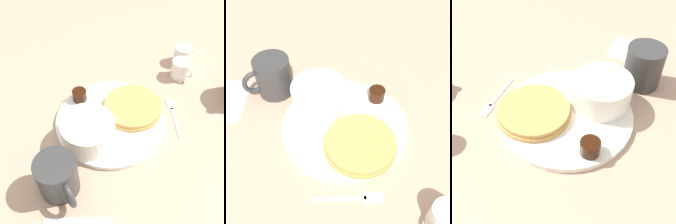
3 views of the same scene
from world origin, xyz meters
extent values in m
plane|color=tan|center=(0.00, 0.00, 0.00)|extent=(4.00, 4.00, 0.00)
cylinder|color=white|center=(0.00, 0.00, 0.01)|extent=(0.27, 0.27, 0.01)
cylinder|color=tan|center=(-0.05, -0.03, 0.02)|extent=(0.15, 0.15, 0.01)
cylinder|color=tan|center=(-0.05, -0.03, 0.03)|extent=(0.14, 0.14, 0.01)
cylinder|color=white|center=(0.05, 0.06, 0.04)|extent=(0.12, 0.12, 0.06)
cylinder|color=white|center=(0.05, 0.06, 0.07)|extent=(0.10, 0.10, 0.01)
cylinder|color=black|center=(0.08, -0.07, 0.03)|extent=(0.04, 0.04, 0.03)
cylinder|color=white|center=(0.08, 0.07, 0.03)|extent=(0.04, 0.04, 0.03)
sphere|color=white|center=(0.08, 0.07, 0.04)|extent=(0.02, 0.02, 0.02)
cylinder|color=#333333|center=(0.10, 0.17, 0.05)|extent=(0.08, 0.08, 0.09)
torus|color=#333333|center=(0.08, 0.21, 0.05)|extent=(0.04, 0.06, 0.06)
cylinder|color=white|center=(-0.19, -0.17, 0.03)|extent=(0.05, 0.05, 0.05)
torus|color=white|center=(-0.21, -0.15, 0.03)|extent=(0.03, 0.03, 0.03)
cone|color=white|center=(-0.17, -0.19, 0.05)|extent=(0.02, 0.02, 0.01)
cylinder|color=white|center=(-0.20, -0.23, 0.03)|extent=(0.05, 0.05, 0.05)
torus|color=white|center=(-0.23, -0.25, 0.03)|extent=(0.03, 0.02, 0.03)
cone|color=white|center=(-0.19, -0.22, 0.05)|extent=(0.02, 0.02, 0.01)
cube|color=silver|center=(-0.16, 0.00, 0.00)|extent=(0.02, 0.10, 0.00)
cube|color=silver|center=(-0.15, -0.06, 0.00)|extent=(0.02, 0.04, 0.00)
camera|label=1|loc=(-0.01, 0.43, 0.54)|focal=45.00mm
camera|label=2|loc=(-0.37, -0.02, 0.48)|focal=45.00mm
camera|label=3|loc=(0.18, -0.34, 0.42)|focal=45.00mm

